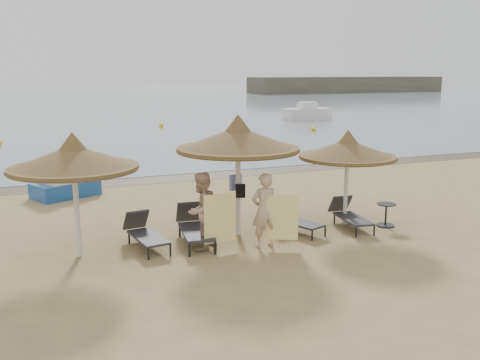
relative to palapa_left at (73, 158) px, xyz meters
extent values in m
plane|color=#A08653|center=(4.04, -1.31, -2.30)|extent=(160.00, 160.00, 0.00)
cube|color=slate|center=(4.04, 78.69, -2.29)|extent=(200.00, 140.00, 0.03)
cube|color=#4E432F|center=(4.04, 8.09, -2.30)|extent=(200.00, 1.60, 0.01)
cube|color=#5B5647|center=(59.04, 78.69, -0.80)|extent=(40.00, 8.00, 3.00)
cube|color=silver|center=(22.04, 28.69, -1.80)|extent=(4.00, 1.60, 1.00)
cube|color=silver|center=(22.04, 28.69, -1.05)|extent=(1.50, 1.00, 0.60)
cylinder|color=silver|center=(0.00, 0.00, -1.25)|extent=(0.12, 0.12, 2.11)
cone|color=brown|center=(0.00, 0.00, 0.03)|extent=(2.92, 2.92, 0.55)
cone|color=brown|center=(0.00, 0.00, 0.36)|extent=(0.70, 0.70, 0.45)
cylinder|color=brown|center=(0.00, 0.00, -0.23)|extent=(2.86, 2.86, 0.10)
cylinder|color=silver|center=(4.03, 0.18, -1.15)|extent=(0.13, 0.13, 2.30)
cone|color=brown|center=(4.03, 0.18, 0.24)|extent=(3.17, 3.17, 0.60)
cone|color=brown|center=(4.03, 0.18, 0.60)|extent=(0.77, 0.77, 0.49)
cylinder|color=brown|center=(4.03, 0.18, -0.05)|extent=(3.11, 3.11, 0.11)
cylinder|color=silver|center=(7.15, -0.07, -1.33)|extent=(0.11, 0.11, 1.94)
cone|color=brown|center=(7.15, -0.07, -0.16)|extent=(2.68, 2.68, 0.51)
cone|color=brown|center=(7.15, -0.07, 0.14)|extent=(0.65, 0.65, 0.42)
cylinder|color=brown|center=(7.15, -0.07, -0.40)|extent=(2.62, 2.62, 0.09)
cylinder|color=black|center=(1.42, -0.85, -2.17)|extent=(0.05, 0.05, 0.27)
cylinder|color=black|center=(1.96, -0.78, -2.17)|extent=(0.05, 0.05, 0.27)
cylinder|color=black|center=(1.24, 0.48, -2.17)|extent=(0.05, 0.05, 0.27)
cylinder|color=black|center=(1.77, 0.55, -2.17)|extent=(0.05, 0.05, 0.27)
cube|color=black|center=(1.59, -0.10, -2.01)|extent=(0.79, 1.51, 0.06)
cube|color=black|center=(1.47, 0.73, -1.77)|extent=(0.64, 0.48, 0.54)
cylinder|color=black|center=(2.35, -0.99, -2.15)|extent=(0.05, 0.05, 0.30)
cylinder|color=black|center=(2.95, -1.07, -2.15)|extent=(0.05, 0.05, 0.30)
cylinder|color=black|center=(2.55, 0.51, -2.15)|extent=(0.05, 0.05, 0.30)
cylinder|color=black|center=(3.15, 0.43, -2.15)|extent=(0.05, 0.05, 0.30)
cube|color=black|center=(2.76, -0.23, -1.97)|extent=(0.88, 1.70, 0.07)
cube|color=black|center=(2.88, 0.72, -1.71)|extent=(0.73, 0.54, 0.62)
cylinder|color=black|center=(5.57, -1.03, -2.17)|extent=(0.05, 0.05, 0.26)
cylinder|color=black|center=(6.05, -0.85, -2.17)|extent=(0.05, 0.05, 0.26)
cylinder|color=black|center=(5.13, 0.18, -2.17)|extent=(0.05, 0.05, 0.26)
cylinder|color=black|center=(5.61, 0.36, -2.17)|extent=(0.05, 0.05, 0.26)
cube|color=black|center=(5.57, -0.29, -2.02)|extent=(1.01, 1.49, 0.06)
cube|color=black|center=(5.30, 0.47, -1.80)|extent=(0.67, 0.56, 0.52)
cylinder|color=black|center=(6.76, -1.21, -2.17)|extent=(0.05, 0.05, 0.26)
cylinder|color=black|center=(7.27, -1.27, -2.17)|extent=(0.05, 0.05, 0.26)
cylinder|color=black|center=(6.91, 0.08, -2.17)|extent=(0.05, 0.05, 0.26)
cylinder|color=black|center=(7.43, 0.02, -2.17)|extent=(0.05, 0.05, 0.26)
cube|color=black|center=(7.10, -0.55, -2.01)|extent=(0.74, 1.45, 0.06)
cube|color=black|center=(7.20, 0.26, -1.79)|extent=(0.62, 0.46, 0.53)
cylinder|color=black|center=(8.10, -0.65, -2.28)|extent=(0.49, 0.49, 0.04)
cylinder|color=black|center=(8.10, -0.65, -1.99)|extent=(0.05, 0.05, 0.60)
cylinder|color=black|center=(8.10, -0.65, -1.68)|extent=(0.53, 0.53, 0.03)
imported|color=tan|center=(2.79, -0.55, -1.21)|extent=(1.19, 1.12, 2.18)
imported|color=tan|center=(4.24, -1.00, -1.24)|extent=(1.00, 0.67, 2.13)
cube|color=yellow|center=(3.14, -0.90, -1.49)|extent=(0.84, 0.13, 1.18)
cube|color=yellow|center=(4.59, -1.25, -1.54)|extent=(0.73, 0.35, 1.11)
cube|color=silver|center=(4.03, 0.36, -0.94)|extent=(0.34, 0.18, 0.41)
cube|color=black|center=(4.03, 0.02, -1.10)|extent=(0.26, 0.16, 0.36)
cube|color=#1C4C8D|center=(0.19, 6.40, -2.04)|extent=(2.38, 1.97, 0.52)
cube|color=silver|center=(0.19, 6.40, -1.72)|extent=(1.62, 1.48, 0.23)
cube|color=silver|center=(-0.15, 6.24, -1.50)|extent=(0.78, 0.96, 0.33)
sphere|color=yellow|center=(8.72, 27.31, -2.13)|extent=(0.35, 0.35, 0.35)
sphere|color=yellow|center=(18.11, 20.79, -2.13)|extent=(0.35, 0.35, 0.35)
camera|label=1|loc=(-1.00, -12.30, 1.92)|focal=40.00mm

